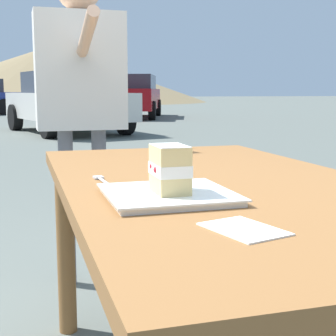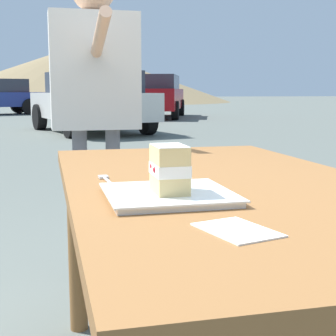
{
  "view_description": "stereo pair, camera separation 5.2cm",
  "coord_description": "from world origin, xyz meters",
  "px_view_note": "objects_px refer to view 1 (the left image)",
  "views": [
    {
      "loc": [
        1.21,
        -0.49,
        0.94
      ],
      "look_at": [
        0.19,
        -0.19,
        0.78
      ],
      "focal_mm": 54.05,
      "sensor_mm": 36.0,
      "label": 1
    },
    {
      "loc": [
        1.23,
        -0.44,
        0.94
      ],
      "look_at": [
        0.19,
        -0.19,
        0.78
      ],
      "focal_mm": 54.05,
      "sensor_mm": 36.0,
      "label": 2
    }
  ],
  "objects_px": {
    "diner_person": "(81,77)",
    "patio_table": "(217,215)",
    "parked_car_near": "(68,100)",
    "paper_napkin": "(244,229)",
    "dessert_fork": "(103,181)",
    "dessert_plate": "(168,195)",
    "cake_slice": "(170,169)",
    "parked_car_far": "(131,95)"
  },
  "relations": [
    {
      "from": "diner_person",
      "to": "dessert_plate",
      "type": "bearing_deg",
      "value": 0.8
    },
    {
      "from": "dessert_plate",
      "to": "paper_napkin",
      "type": "distance_m",
      "value": 0.28
    },
    {
      "from": "patio_table",
      "to": "dessert_fork",
      "type": "distance_m",
      "value": 0.31
    },
    {
      "from": "paper_napkin",
      "to": "parked_car_near",
      "type": "height_order",
      "value": "parked_car_near"
    },
    {
      "from": "dessert_plate",
      "to": "cake_slice",
      "type": "bearing_deg",
      "value": -1.02
    },
    {
      "from": "diner_person",
      "to": "dessert_fork",
      "type": "bearing_deg",
      "value": -4.16
    },
    {
      "from": "parked_car_near",
      "to": "patio_table",
      "type": "bearing_deg",
      "value": -3.08
    },
    {
      "from": "paper_napkin",
      "to": "dessert_fork",
      "type": "bearing_deg",
      "value": -162.96
    },
    {
      "from": "dessert_plate",
      "to": "dessert_fork",
      "type": "xyz_separation_m",
      "value": [
        -0.23,
        -0.1,
        -0.0
      ]
    },
    {
      "from": "dessert_fork",
      "to": "paper_napkin",
      "type": "height_order",
      "value": "dessert_fork"
    },
    {
      "from": "cake_slice",
      "to": "parked_car_far",
      "type": "bearing_deg",
      "value": 168.15
    },
    {
      "from": "dessert_plate",
      "to": "paper_napkin",
      "type": "height_order",
      "value": "dessert_plate"
    },
    {
      "from": "dessert_plate",
      "to": "diner_person",
      "type": "relative_size",
      "value": 0.18
    },
    {
      "from": "dessert_fork",
      "to": "parked_car_far",
      "type": "xyz_separation_m",
      "value": [
        -16.49,
        3.61,
        0.08
      ]
    },
    {
      "from": "diner_person",
      "to": "parked_car_near",
      "type": "height_order",
      "value": "diner_person"
    },
    {
      "from": "cake_slice",
      "to": "paper_napkin",
      "type": "bearing_deg",
      "value": 11.22
    },
    {
      "from": "dessert_plate",
      "to": "paper_napkin",
      "type": "bearing_deg",
      "value": 10.61
    },
    {
      "from": "patio_table",
      "to": "dessert_plate",
      "type": "bearing_deg",
      "value": -45.37
    },
    {
      "from": "parked_car_far",
      "to": "cake_slice",
      "type": "bearing_deg",
      "value": -11.85
    },
    {
      "from": "diner_person",
      "to": "patio_table",
      "type": "bearing_deg",
      "value": 9.97
    },
    {
      "from": "patio_table",
      "to": "parked_car_near",
      "type": "height_order",
      "value": "parked_car_near"
    },
    {
      "from": "dessert_plate",
      "to": "diner_person",
      "type": "height_order",
      "value": "diner_person"
    },
    {
      "from": "dessert_fork",
      "to": "parked_car_near",
      "type": "distance_m",
      "value": 10.49
    },
    {
      "from": "parked_car_near",
      "to": "dessert_plate",
      "type": "bearing_deg",
      "value": -4.05
    },
    {
      "from": "dessert_fork",
      "to": "parked_car_far",
      "type": "height_order",
      "value": "parked_car_far"
    },
    {
      "from": "parked_car_far",
      "to": "diner_person",
      "type": "bearing_deg",
      "value": -12.97
    },
    {
      "from": "paper_napkin",
      "to": "parked_car_far",
      "type": "height_order",
      "value": "parked_car_far"
    },
    {
      "from": "parked_car_near",
      "to": "parked_car_far",
      "type": "height_order",
      "value": "parked_car_far"
    },
    {
      "from": "parked_car_near",
      "to": "parked_car_far",
      "type": "distance_m",
      "value": 6.63
    },
    {
      "from": "parked_car_near",
      "to": "diner_person",
      "type": "bearing_deg",
      "value": -4.77
    },
    {
      "from": "paper_napkin",
      "to": "diner_person",
      "type": "distance_m",
      "value": 1.69
    },
    {
      "from": "cake_slice",
      "to": "parked_car_near",
      "type": "distance_m",
      "value": 10.72
    },
    {
      "from": "dessert_plate",
      "to": "parked_car_near",
      "type": "xyz_separation_m",
      "value": [
        -10.68,
        0.76,
        0.01
      ]
    },
    {
      "from": "patio_table",
      "to": "paper_napkin",
      "type": "distance_m",
      "value": 0.49
    },
    {
      "from": "dessert_fork",
      "to": "parked_car_near",
      "type": "relative_size",
      "value": 0.04
    },
    {
      "from": "patio_table",
      "to": "dessert_plate",
      "type": "height_order",
      "value": "dessert_plate"
    },
    {
      "from": "paper_napkin",
      "to": "parked_car_far",
      "type": "xyz_separation_m",
      "value": [
        -16.99,
        3.46,
        0.08
      ]
    },
    {
      "from": "cake_slice",
      "to": "dessert_fork",
      "type": "xyz_separation_m",
      "value": [
        -0.24,
        -0.1,
        -0.06
      ]
    },
    {
      "from": "patio_table",
      "to": "dessert_fork",
      "type": "xyz_separation_m",
      "value": [
        -0.04,
        -0.29,
        0.1
      ]
    },
    {
      "from": "diner_person",
      "to": "parked_car_far",
      "type": "bearing_deg",
      "value": 167.03
    },
    {
      "from": "dessert_plate",
      "to": "patio_table",
      "type": "bearing_deg",
      "value": 134.63
    },
    {
      "from": "patio_table",
      "to": "diner_person",
      "type": "bearing_deg",
      "value": -170.03
    }
  ]
}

